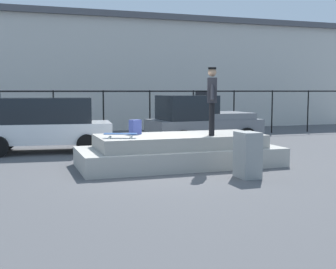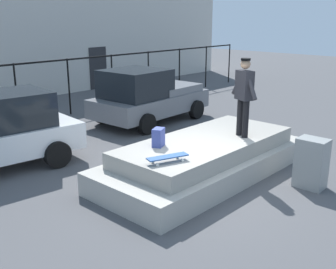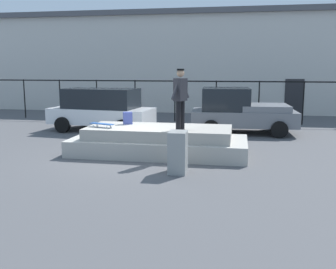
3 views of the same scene
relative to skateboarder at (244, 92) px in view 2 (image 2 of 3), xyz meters
The scene contains 8 objects.
ground_plane 2.33m from the skateboarder, behind, with size 60.00×60.00×0.00m, color #4C4C4F.
concrete_ledge 1.70m from the skateboarder, 147.73° to the left, with size 5.32×2.29×0.83m.
skateboarder is the anchor object (origin of this frame).
skateboard 2.57m from the skateboarder, behind, with size 0.83×0.46×0.12m.
backpack 2.18m from the skateboarder, 154.59° to the left, with size 0.28×0.20×0.39m, color #3F4C99.
car_grey_pickup_mid 5.18m from the skateboarder, 70.61° to the left, with size 4.21×2.36×1.82m.
utility_box 2.08m from the skateboarder, 83.44° to the right, with size 0.44×0.60×1.06m, color gray.
fence_row 7.83m from the skateboarder, 100.52° to the left, with size 24.06×0.06×2.01m.
Camera 2 is at (-6.26, -4.88, 3.49)m, focal length 43.81 mm.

